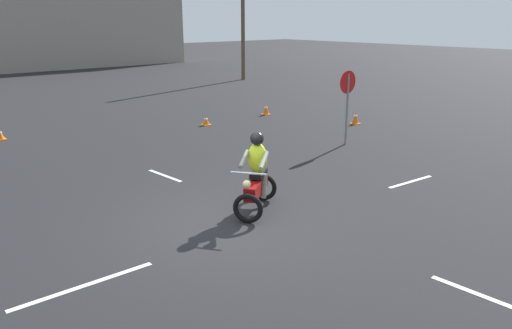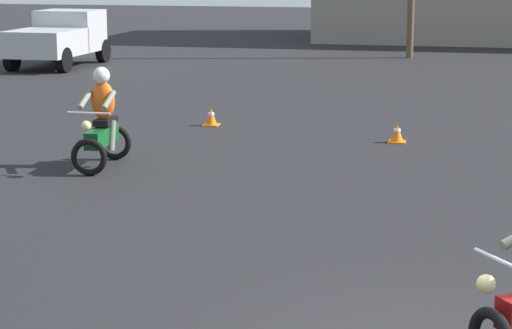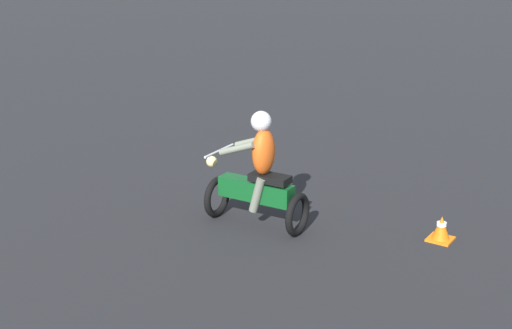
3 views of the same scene
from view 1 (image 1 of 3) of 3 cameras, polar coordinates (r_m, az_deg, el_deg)
ground_plane at (r=9.76m, az=-3.88°, el=-6.78°), size 120.00×120.00×0.00m
motorcycle_rider_foreground at (r=10.15m, az=0.05°, el=-1.43°), size 1.49×1.30×1.66m
stop_sign at (r=15.67m, az=10.41°, el=8.11°), size 0.70×0.08×2.30m
traffic_cone_near_left at (r=18.28m, az=-27.20°, el=3.04°), size 0.32×0.32×0.35m
traffic_cone_mid_center at (r=20.53m, az=1.16°, el=6.30°), size 0.32×0.32×0.45m
traffic_cone_mid_left at (r=18.61m, az=-5.73°, el=4.98°), size 0.32×0.32×0.33m
traffic_cone_far_right at (r=19.08m, az=11.30°, el=5.22°), size 0.32×0.32×0.46m
lane_stripe_e at (r=12.71m, az=17.26°, el=-1.89°), size 1.57×0.24×0.01m
lane_stripe_n at (r=12.81m, az=-10.38°, el=-1.26°), size 0.20×1.35×0.01m
lane_stripe_w at (r=8.07m, az=-19.00°, el=-12.94°), size 2.19×0.15×0.01m
lane_stripe_s at (r=8.08m, az=24.88°, el=-13.62°), size 0.19×1.66×0.01m
utility_pole_near at (r=32.29m, az=-1.50°, el=16.49°), size 0.24×0.24×7.70m
building_backdrop at (r=43.94m, az=-26.24°, el=14.34°), size 25.96×8.04×6.88m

